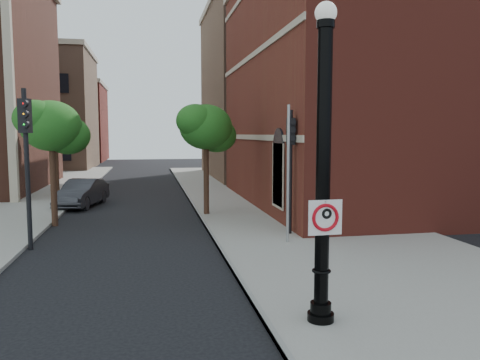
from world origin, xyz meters
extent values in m
plane|color=black|center=(0.00, 0.00, 0.00)|extent=(120.00, 120.00, 0.00)
cube|color=gray|center=(6.00, 10.00, 0.06)|extent=(8.00, 60.00, 0.12)
cube|color=gray|center=(2.05, 10.00, 0.07)|extent=(0.10, 60.00, 0.14)
cube|color=maroon|center=(16.00, 14.00, 6.00)|extent=(22.00, 16.00, 12.00)
cube|color=black|center=(4.96, 9.00, 2.00)|extent=(0.08, 1.40, 2.40)
cube|color=#B4A58B|center=(4.97, 14.00, 3.50)|extent=(0.06, 16.00, 0.25)
cube|color=#B4A58B|center=(4.97, 14.00, 7.50)|extent=(0.06, 16.00, 0.25)
cube|color=#B4A58B|center=(-7.00, 17.00, 7.00)|extent=(0.40, 0.40, 14.00)
cube|color=#8D644D|center=(-12.00, 44.00, 6.00)|extent=(12.00, 12.00, 12.00)
cube|color=maroon|center=(-12.00, 58.00, 5.00)|extent=(12.00, 12.00, 10.00)
cube|color=#8D644D|center=(16.00, 30.00, 7.00)|extent=(22.00, 14.00, 14.00)
cylinder|color=black|center=(3.06, -0.78, 0.14)|extent=(0.51, 0.51, 0.27)
cylinder|color=black|center=(3.06, -0.78, 0.36)|extent=(0.40, 0.40, 0.23)
cylinder|color=black|center=(3.06, -0.78, 2.91)|extent=(0.27, 0.27, 5.28)
torus|color=black|center=(3.06, -0.78, 1.09)|extent=(0.36, 0.36, 0.05)
cylinder|color=black|center=(3.06, -0.78, 5.62)|extent=(0.33, 0.33, 0.14)
sphere|color=silver|center=(3.06, -0.78, 5.83)|extent=(0.40, 0.40, 0.40)
cube|color=white|center=(3.05, -0.94, 2.14)|extent=(0.65, 0.04, 0.65)
cube|color=black|center=(3.05, -0.94, 2.44)|extent=(0.65, 0.02, 0.05)
cube|color=black|center=(3.05, -0.94, 1.84)|extent=(0.65, 0.02, 0.05)
cube|color=black|center=(2.76, -0.95, 2.14)|extent=(0.05, 0.01, 0.65)
cube|color=black|center=(3.35, -0.93, 2.14)|extent=(0.05, 0.01, 0.65)
torus|color=#B80713|center=(3.05, -0.94, 2.14)|extent=(0.52, 0.08, 0.52)
cube|color=#B80713|center=(3.05, -0.94, 2.14)|extent=(0.37, 0.02, 0.37)
cube|color=black|center=(2.99, -0.94, 2.14)|extent=(0.06, 0.01, 0.30)
torus|color=black|center=(3.08, -0.94, 2.21)|extent=(0.20, 0.07, 0.20)
cylinder|color=black|center=(3.05, -0.94, 2.43)|extent=(0.03, 0.02, 0.03)
imported|color=#2F2F34|center=(-3.46, 15.60, 0.69)|extent=(2.37, 4.40, 1.38)
cylinder|color=black|center=(-3.84, 6.62, 2.53)|extent=(0.15, 0.15, 5.06)
cube|color=black|center=(-3.84, 6.62, 4.22)|extent=(0.39, 0.38, 1.05)
sphere|color=#E50505|center=(-3.79, 6.46, 4.59)|extent=(0.19, 0.19, 0.19)
sphere|color=#FF8C00|center=(-3.79, 6.46, 4.27)|extent=(0.19, 0.19, 0.19)
sphere|color=#00E519|center=(-3.79, 6.46, 3.95)|extent=(0.19, 0.19, 0.19)
cylinder|color=black|center=(4.80, 6.88, 2.25)|extent=(0.13, 0.13, 4.50)
cube|color=black|center=(4.80, 6.88, 3.75)|extent=(0.31, 0.30, 0.94)
sphere|color=#E50505|center=(4.82, 6.73, 4.08)|extent=(0.17, 0.17, 0.17)
sphere|color=#FF8C00|center=(4.82, 6.73, 3.80)|extent=(0.17, 0.17, 0.17)
sphere|color=#00E519|center=(4.82, 6.73, 3.52)|extent=(0.17, 0.17, 0.17)
cylinder|color=#999999|center=(4.34, 5.65, 2.30)|extent=(0.09, 0.09, 4.60)
cylinder|color=#341F14|center=(-3.84, 10.54, 1.86)|extent=(0.24, 0.24, 3.71)
ellipsoid|color=#1F5516|center=(-3.84, 10.54, 3.98)|extent=(2.33, 2.33, 1.98)
ellipsoid|color=#1F5516|center=(-3.31, 10.97, 3.61)|extent=(1.80, 1.80, 1.53)
ellipsoid|color=#1F5516|center=(-4.32, 10.23, 4.24)|extent=(1.70, 1.70, 1.44)
cylinder|color=#341F14|center=(-5.24, 18.87, 1.72)|extent=(0.24, 0.24, 3.44)
ellipsoid|color=#1F5516|center=(-5.24, 18.87, 3.68)|extent=(2.16, 2.16, 1.84)
ellipsoid|color=#1F5516|center=(-4.75, 19.27, 3.34)|extent=(1.67, 1.67, 1.42)
ellipsoid|color=#1F5516|center=(-5.68, 18.58, 3.93)|extent=(1.57, 1.57, 1.34)
cylinder|color=#341F14|center=(2.37, 11.58, 1.85)|extent=(0.24, 0.24, 3.70)
ellipsoid|color=#1F5516|center=(2.37, 11.58, 3.96)|extent=(2.33, 2.33, 1.98)
ellipsoid|color=#1F5516|center=(2.90, 12.00, 3.59)|extent=(1.80, 1.80, 1.53)
ellipsoid|color=#1F5516|center=(1.90, 11.26, 4.23)|extent=(1.69, 1.69, 1.44)
camera|label=1|loc=(-0.10, -8.94, 3.67)|focal=35.00mm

